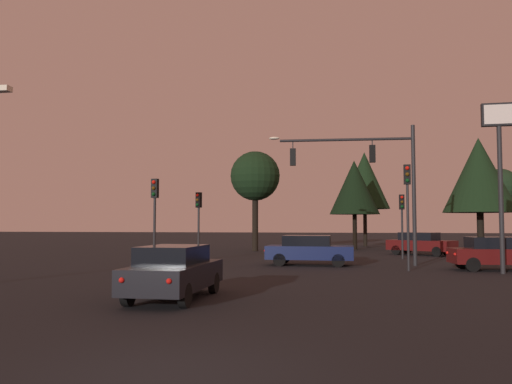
{
  "coord_description": "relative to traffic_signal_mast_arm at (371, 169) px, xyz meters",
  "views": [
    {
      "loc": [
        2.4,
        -7.18,
        2.16
      ],
      "look_at": [
        -1.95,
        20.65,
        3.85
      ],
      "focal_mm": 36.24,
      "sensor_mm": 36.0,
      "label": 1
    }
  ],
  "objects": [
    {
      "name": "car_crossing_right",
      "position": [
        5.43,
        -2.06,
        -4.13
      ],
      "size": [
        4.22,
        2.03,
        1.52
      ],
      "color": "#4C0F0F",
      "rests_on": "ground"
    },
    {
      "name": "car_crossing_left",
      "position": [
        -3.15,
        -0.54,
        -4.12
      ],
      "size": [
        4.53,
        2.02,
        1.52
      ],
      "color": "#0F1947",
      "rests_on": "ground"
    },
    {
      "name": "ground_plane",
      "position": [
        -4.15,
        4.56,
        -4.92
      ],
      "size": [
        168.0,
        168.0,
        0.0
      ],
      "primitive_type": "plane",
      "color": "black",
      "rests_on": "ground"
    },
    {
      "name": "car_nearside_lane",
      "position": [
        -6.32,
        -12.92,
        -4.13
      ],
      "size": [
        1.84,
        4.42,
        1.52
      ],
      "color": "black",
      "rests_on": "ground"
    },
    {
      "name": "traffic_light_median",
      "position": [
        2.14,
        4.96,
        -2.16
      ],
      "size": [
        0.3,
        0.35,
        3.87
      ],
      "color": "#232326",
      "rests_on": "ground"
    },
    {
      "name": "tree_behind_sign",
      "position": [
        0.84,
        21.54,
        1.16
      ],
      "size": [
        4.57,
        4.57,
        8.74
      ],
      "color": "black",
      "rests_on": "ground"
    },
    {
      "name": "tree_right_cluster",
      "position": [
        8.59,
        12.59,
        0.74
      ],
      "size": [
        5.22,
        5.22,
        8.43
      ],
      "color": "black",
      "rests_on": "ground"
    },
    {
      "name": "traffic_light_far_side",
      "position": [
        -10.16,
        -4.04,
        -1.92
      ],
      "size": [
        0.32,
        0.36,
        4.23
      ],
      "color": "#232326",
      "rests_on": "ground"
    },
    {
      "name": "tree_center_horizon",
      "position": [
        -0.3,
        15.7,
        0.13
      ],
      "size": [
        4.06,
        4.06,
        7.28
      ],
      "color": "black",
      "rests_on": "ground"
    },
    {
      "name": "tree_lot_edge",
      "position": [
        12.48,
        20.8,
        0.33
      ],
      "size": [
        3.22,
        3.22,
        6.91
      ],
      "color": "black",
      "rests_on": "ground"
    },
    {
      "name": "store_sign_illuminated",
      "position": [
        5.21,
        -3.69,
        0.43
      ],
      "size": [
        1.41,
        0.34,
        7.34
      ],
      "color": "#232326",
      "rests_on": "ground"
    },
    {
      "name": "traffic_signal_mast_arm",
      "position": [
        0.0,
        0.0,
        0.0
      ],
      "size": [
        7.52,
        0.54,
        7.18
      ],
      "color": "#232326",
      "rests_on": "ground"
    },
    {
      "name": "traffic_light_corner_left",
      "position": [
        1.43,
        -2.98,
        -1.54
      ],
      "size": [
        0.31,
        0.36,
        4.81
      ],
      "color": "#232326",
      "rests_on": "ground"
    },
    {
      "name": "traffic_light_corner_right",
      "position": [
        -9.78,
        2.34,
        -2.1
      ],
      "size": [
        0.37,
        0.39,
        3.96
      ],
      "color": "#232326",
      "rests_on": "ground"
    },
    {
      "name": "tree_left_far",
      "position": [
        -7.94,
        12.04,
        0.8
      ],
      "size": [
        3.82,
        3.82,
        7.68
      ],
      "color": "black",
      "rests_on": "ground"
    },
    {
      "name": "car_far_lane",
      "position": [
        3.82,
        9.0,
        -4.12
      ],
      "size": [
        4.57,
        3.89,
        1.52
      ],
      "color": "#4C0F0F",
      "rests_on": "ground"
    }
  ]
}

